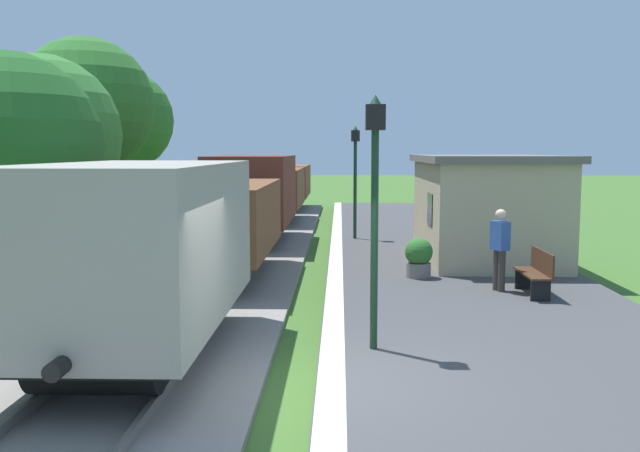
{
  "coord_description": "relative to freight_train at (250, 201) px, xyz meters",
  "views": [
    {
      "loc": [
        0.5,
        -8.54,
        3.17
      ],
      "look_at": [
        0.06,
        6.8,
        1.48
      ],
      "focal_mm": 38.92,
      "sensor_mm": 36.0,
      "label": 1
    }
  ],
  "objects": [
    {
      "name": "freight_train",
      "position": [
        0.0,
        0.0,
        0.0
      ],
      "size": [
        2.5,
        32.6,
        2.72
      ],
      "color": "gray",
      "rests_on": "rail_near"
    },
    {
      "name": "tree_trackside_far",
      "position": [
        -5.49,
        -3.08,
        2.05
      ],
      "size": [
        4.51,
        4.51,
        5.84
      ],
      "color": "#4C3823",
      "rests_on": "ground"
    },
    {
      "name": "person_waiting",
      "position": [
        6.22,
        -8.01,
        -0.34
      ],
      "size": [
        0.38,
        0.45,
        1.71
      ],
      "rotation": [
        0.0,
        0.0,
        3.58
      ],
      "color": "#38332D",
      "rests_on": "platform_slab"
    },
    {
      "name": "rail_far",
      "position": [
        -0.72,
        -13.77,
        -1.34
      ],
      "size": [
        0.07,
        60.0,
        0.14
      ],
      "primitive_type": "cube",
      "color": "slate",
      "rests_on": "track_ballast"
    },
    {
      "name": "station_hut",
      "position": [
        6.8,
        -3.63,
        0.13
      ],
      "size": [
        3.5,
        5.8,
        2.78
      ],
      "color": "tan",
      "rests_on": "platform_slab"
    },
    {
      "name": "platform_edge_stripe",
      "position": [
        2.8,
        -13.77,
        -1.27
      ],
      "size": [
        0.36,
        60.0,
        0.01
      ],
      "primitive_type": "cube",
      "color": "silver",
      "rests_on": "platform_slab"
    },
    {
      "name": "bench_near_hut",
      "position": [
        6.87,
        -8.39,
        -0.8
      ],
      "size": [
        0.42,
        1.5,
        0.91
      ],
      "color": "#422819",
      "rests_on": "platform_slab"
    },
    {
      "name": "potted_planter",
      "position": [
        4.72,
        -6.53,
        -0.8
      ],
      "size": [
        0.64,
        0.64,
        0.92
      ],
      "color": "slate",
      "rests_on": "platform_slab"
    },
    {
      "name": "rail_near",
      "position": [
        0.72,
        -13.77,
        -1.34
      ],
      "size": [
        0.07,
        60.0,
        0.14
      ],
      "primitive_type": "cube",
      "color": "slate",
      "rests_on": "track_ballast"
    },
    {
      "name": "tree_field_distant",
      "position": [
        -7.28,
        10.06,
        3.03
      ],
      "size": [
        4.77,
        4.77,
        6.94
      ],
      "color": "#4C3823",
      "rests_on": "ground"
    },
    {
      "name": "lamp_post_far",
      "position": [
        3.4,
        0.53,
        1.28
      ],
      "size": [
        0.28,
        0.28,
        3.7
      ],
      "color": "#193823",
      "rests_on": "platform_slab"
    },
    {
      "name": "tree_field_left",
      "position": [
        -6.03,
        2.06,
        3.19
      ],
      "size": [
        4.77,
        4.77,
        7.1
      ],
      "color": "#4C3823",
      "rests_on": "ground"
    },
    {
      "name": "track_ballast",
      "position": [
        -0.0,
        -13.77,
        -1.47
      ],
      "size": [
        3.8,
        60.0,
        0.12
      ],
      "primitive_type": "cube",
      "color": "gray",
      "rests_on": "ground"
    },
    {
      "name": "ground_plane",
      "position": [
        2.4,
        -13.77,
        -1.53
      ],
      "size": [
        160.0,
        160.0,
        0.0
      ],
      "primitive_type": "plane",
      "color": "#3D6628"
    },
    {
      "name": "tree_trackside_mid",
      "position": [
        -3.74,
        -8.62,
        1.72
      ],
      "size": [
        3.77,
        3.77,
        5.13
      ],
      "color": "#4C3823",
      "rests_on": "ground"
    },
    {
      "name": "lamp_post_near",
      "position": [
        3.4,
        -12.31,
        1.28
      ],
      "size": [
        0.28,
        0.28,
        3.7
      ],
      "color": "#193823",
      "rests_on": "platform_slab"
    },
    {
      "name": "platform_slab",
      "position": [
        5.6,
        -13.77,
        -1.4
      ],
      "size": [
        6.0,
        60.0,
        0.25
      ],
      "primitive_type": "cube",
      "color": "#424244",
      "rests_on": "ground"
    }
  ]
}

